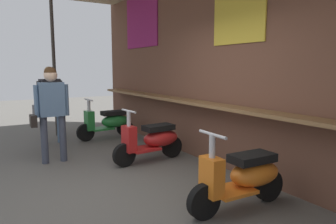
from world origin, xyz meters
TOP-DOWN VIEW (x-y plane):
  - ground_plane at (0.00, 0.00)m, footprint 28.59×28.59m
  - market_stall_facade at (0.00, 1.90)m, footprint 10.21×2.16m
  - scooter_green at (-3.32, 1.08)m, footprint 0.47×1.40m
  - scooter_red at (-1.13, 1.08)m, footprint 0.49×1.40m
  - scooter_orange at (1.11, 1.08)m, footprint 0.46×1.40m
  - shopper_with_handbag at (-3.50, -0.20)m, footprint 0.39×0.67m
  - shopper_browsing at (-1.99, -0.47)m, footprint 0.26×0.66m

SIDE VIEW (x-z plane):
  - ground_plane at x=0.00m, z-range 0.00..0.00m
  - scooter_green at x=-3.32m, z-range -0.10..0.87m
  - scooter_red at x=-1.13m, z-range -0.10..0.87m
  - scooter_orange at x=1.11m, z-range -0.10..0.87m
  - shopper_browsing at x=-1.99m, z-range 0.19..1.87m
  - shopper_with_handbag at x=-3.50m, z-range 0.19..1.89m
  - market_stall_facade at x=0.00m, z-range 0.16..3.84m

